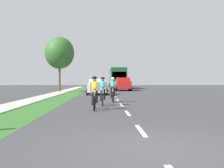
% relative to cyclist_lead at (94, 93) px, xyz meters
% --- Properties ---
extents(ground_plane, '(120.00, 120.00, 0.00)m').
position_rel_cyclist_lead_xyz_m(ground_plane, '(1.43, 12.64, -0.81)').
color(ground_plane, '#38383A').
extents(grass_verge, '(1.82, 70.00, 0.01)m').
position_rel_cyclist_lead_xyz_m(grass_verge, '(-2.88, 12.64, -0.81)').
color(grass_verge, '#2D6026').
rests_on(grass_verge, ground_plane).
extents(sidewalk_concrete, '(1.47, 70.00, 0.10)m').
position_rel_cyclist_lead_xyz_m(sidewalk_concrete, '(-4.52, 12.64, -0.81)').
color(sidewalk_concrete, '#B2ADA3').
rests_on(sidewalk_concrete, ground_plane).
extents(lane_markings_center, '(0.12, 53.80, 0.01)m').
position_rel_cyclist_lead_xyz_m(lane_markings_center, '(1.43, 16.64, -0.81)').
color(lane_markings_center, white).
rests_on(lane_markings_center, ground_plane).
extents(cyclist_lead, '(0.42, 1.72, 1.58)m').
position_rel_cyclist_lead_xyz_m(cyclist_lead, '(0.00, 0.00, 0.00)').
color(cyclist_lead, black).
rests_on(cyclist_lead, ground_plane).
extents(cyclist_trailing, '(0.42, 1.72, 1.58)m').
position_rel_cyclist_lead_xyz_m(cyclist_trailing, '(0.38, 2.27, 0.00)').
color(cyclist_trailing, black).
rests_on(cyclist_trailing, ground_plane).
extents(cyclist_distant, '(0.42, 1.72, 1.58)m').
position_rel_cyclist_lead_xyz_m(cyclist_distant, '(1.03, 4.80, 0.00)').
color(cyclist_distant, black).
rests_on(cyclist_distant, ground_plane).
extents(sedan_white, '(1.98, 4.30, 1.52)m').
position_rel_cyclist_lead_xyz_m(sedan_white, '(-0.16, 14.26, -0.04)').
color(sedan_white, silver).
rests_on(sedan_white, ground_plane).
extents(suv_red, '(2.15, 4.70, 1.79)m').
position_rel_cyclist_lead_xyz_m(suv_red, '(3.16, 24.80, 0.14)').
color(suv_red, red).
rests_on(suv_red, ground_plane).
extents(bus_dark_green, '(2.78, 11.60, 3.48)m').
position_rel_cyclist_lead_xyz_m(bus_dark_green, '(2.96, 35.83, 1.17)').
color(bus_dark_green, '#194C2D').
rests_on(bus_dark_green, ground_plane).
extents(street_tree_near, '(3.59, 3.59, 6.79)m').
position_rel_cyclist_lead_xyz_m(street_tree_near, '(-4.96, 21.30, 3.99)').
color(street_tree_near, brown).
rests_on(street_tree_near, ground_plane).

